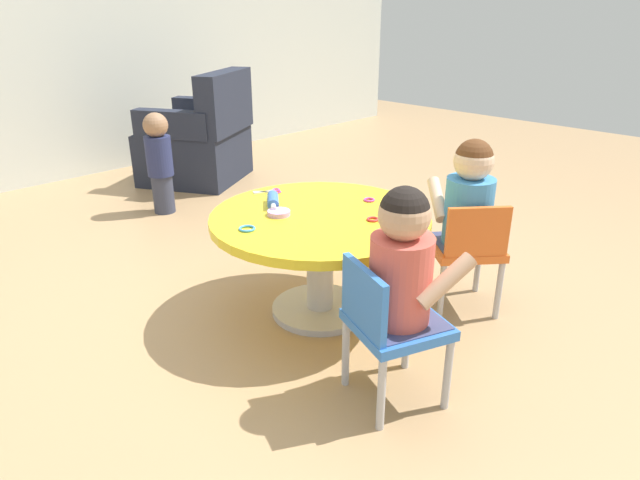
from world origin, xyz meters
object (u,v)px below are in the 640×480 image
craft_table (320,237)px  child_chair_right (467,249)px  toddler_standing (159,160)px  craft_scissors (271,191)px  rolling_pin (273,200)px  seated_child_left (403,262)px  child_chair_left (389,324)px  seated_child_right (469,197)px  armchair_dark (200,142)px

craft_table → child_chair_right: 0.66m
toddler_standing → craft_scissors: size_ratio=4.75×
craft_table → rolling_pin: bearing=106.4°
craft_table → toddler_standing: 1.71m
craft_table → seated_child_left: (-0.23, -0.61, 0.16)m
child_chair_right → seated_child_left: bearing=-167.0°
child_chair_left → craft_scissors: child_chair_left is taller
child_chair_left → seated_child_left: size_ratio=1.05×
rolling_pin → craft_scissors: (0.12, 0.16, -0.02)m
child_chair_right → craft_scissors: bearing=116.9°
seated_child_right → toddler_standing: 2.14m
seated_child_right → craft_table: bearing=140.5°
seated_child_left → seated_child_right: (0.74, 0.19, 0.00)m
seated_child_left → toddler_standing: seated_child_left is taller
seated_child_right → craft_scissors: bearing=119.2°
armchair_dark → craft_table: bearing=-111.0°
craft_table → seated_child_left: bearing=-110.8°
toddler_standing → craft_table: bearing=-97.0°
child_chair_left → seated_child_right: bearing=13.1°
seated_child_left → armchair_dark: 2.97m
craft_scissors → child_chair_right: bearing=-63.1°
seated_child_left → child_chair_right: seated_child_left is taller
toddler_standing → seated_child_left: bearing=-100.8°
child_chair_right → craft_table: bearing=137.0°
craft_table → seated_child_right: size_ratio=1.86×
craft_table → child_chair_left: bearing=-114.3°
rolling_pin → craft_scissors: rolling_pin is taller
craft_table → toddler_standing: toddler_standing is taller
armchair_dark → rolling_pin: size_ratio=5.09×
seated_child_left → child_chair_right: (0.71, 0.16, -0.23)m
child_chair_left → craft_scissors: size_ratio=3.79×
craft_scissors → toddler_standing: bearing=83.4°
armchair_dark → rolling_pin: (-0.89, -1.93, 0.19)m
armchair_dark → toddler_standing: size_ratio=1.45×
child_chair_right → toddler_standing: bearing=97.2°
seated_child_left → seated_child_right: bearing=14.8°
seated_child_left → rolling_pin: size_ratio=2.67×
rolling_pin → craft_scissors: size_ratio=1.35×
armchair_dark → craft_scissors: (-0.77, -1.77, 0.17)m
seated_child_left → craft_scissors: seated_child_left is taller
craft_table → toddler_standing: (0.21, 1.70, -0.01)m
craft_table → craft_scissors: 0.40m
seated_child_left → toddler_standing: size_ratio=0.76×
armchair_dark → craft_scissors: armchair_dark is taller
craft_table → child_chair_left: 0.66m
child_chair_left → toddler_standing: bearing=78.2°
seated_child_left → armchair_dark: bearing=69.0°
seated_child_right → armchair_dark: size_ratio=0.52×
child_chair_left → rolling_pin: size_ratio=2.81×
child_chair_left → armchair_dark: 2.96m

